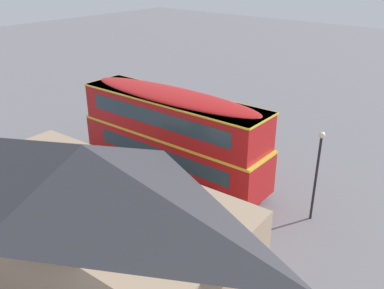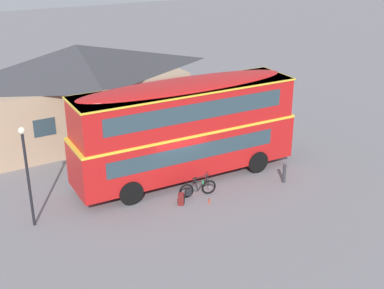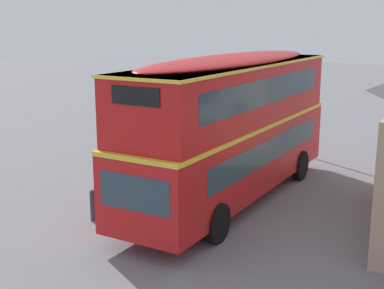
# 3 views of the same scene
# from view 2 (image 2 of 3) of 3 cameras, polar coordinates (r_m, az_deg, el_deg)

# --- Properties ---
(ground_plane) EXTENTS (120.00, 120.00, 0.00)m
(ground_plane) POSITION_cam_2_polar(r_m,az_deg,el_deg) (24.43, -1.85, -4.49)
(ground_plane) COLOR slate
(double_decker_bus) EXTENTS (10.86, 2.83, 4.79)m
(double_decker_bus) POSITION_cam_2_polar(r_m,az_deg,el_deg) (24.14, -0.69, 2.06)
(double_decker_bus) COLOR black
(double_decker_bus) RESTS_ON ground
(touring_bicycle) EXTENTS (1.75, 0.46, 1.05)m
(touring_bicycle) POSITION_cam_2_polar(r_m,az_deg,el_deg) (23.29, 0.51, -4.89)
(touring_bicycle) COLOR black
(touring_bicycle) RESTS_ON ground
(backpack_on_ground) EXTENTS (0.37, 0.37, 0.57)m
(backpack_on_ground) POSITION_cam_2_polar(r_m,az_deg,el_deg) (22.67, -1.21, -5.95)
(backpack_on_ground) COLOR maroon
(backpack_on_ground) RESTS_ON ground
(water_bottle_red_squeeze) EXTENTS (0.08, 0.08, 0.25)m
(water_bottle_red_squeeze) POSITION_cam_2_polar(r_m,az_deg,el_deg) (22.83, 1.90, -6.26)
(water_bottle_red_squeeze) COLOR #D84C33
(water_bottle_red_squeeze) RESTS_ON ground
(pub_building) EXTENTS (11.97, 6.35, 5.33)m
(pub_building) POSITION_cam_2_polar(r_m,az_deg,el_deg) (29.78, -12.25, 5.78)
(pub_building) COLOR tan
(pub_building) RESTS_ON ground
(street_lamp) EXTENTS (0.28, 0.28, 4.26)m
(street_lamp) POSITION_cam_2_polar(r_m,az_deg,el_deg) (21.09, -17.74, -2.23)
(street_lamp) COLOR black
(street_lamp) RESTS_ON ground
(kerb_bollard) EXTENTS (0.16, 0.16, 0.97)m
(kerb_bollard) POSITION_cam_2_polar(r_m,az_deg,el_deg) (24.86, 10.11, -3.07)
(kerb_bollard) COLOR #333338
(kerb_bollard) RESTS_ON ground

